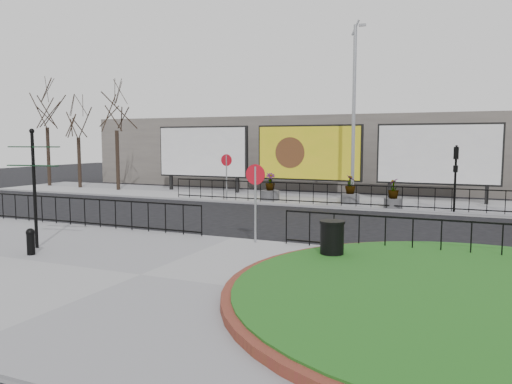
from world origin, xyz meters
The scene contains 25 objects.
ground centered at (0.00, 0.00, 0.00)m, with size 90.00×90.00×0.00m, color black.
pavement_near centered at (0.00, -5.00, 0.06)m, with size 30.00×10.00×0.12m, color gray.
pavement_far centered at (0.00, 12.00, 0.06)m, with size 44.00×6.00×0.12m, color gray.
brick_edge centered at (7.50, -4.00, 0.21)m, with size 10.40×10.40×0.18m, color maroon.
grass_lawn centered at (7.50, -4.00, 0.23)m, with size 10.00×10.00×0.22m, color #1E5416.
railing_near_left centered at (-6.00, -0.30, 0.67)m, with size 10.00×0.10×1.10m, color black, non-canonical shape.
railing_near_right centered at (6.50, -0.30, 0.67)m, with size 9.00×0.10×1.10m, color black, non-canonical shape.
railing_far centered at (1.00, 9.30, 0.67)m, with size 18.00×0.10×1.10m, color black, non-canonical shape.
speed_sign_far centered at (-5.00, 9.40, 1.92)m, with size 0.64×0.07×2.47m.
speed_sign_near centered at (1.00, -0.40, 1.92)m, with size 0.64×0.07×2.47m.
billboard_left centered at (-8.50, 12.97, 2.60)m, with size 6.20×0.31×4.10m.
billboard_mid centered at (-1.50, 12.97, 2.60)m, with size 6.20×0.31×4.10m.
billboard_right centered at (5.50, 12.97, 2.60)m, with size 6.20×0.31×4.10m.
lamp_post centered at (1.51, 11.00, 4.83)m, with size 0.74×0.18×9.23m.
signal_pole_a centered at (6.50, 9.34, 2.10)m, with size 0.22×0.26×3.00m.
tree_left centered at (-14.00, 11.50, 3.62)m, with size 2.00×2.00×7.00m, color #2D2119, non-canonical shape.
tree_mid centered at (-17.50, 11.80, 3.22)m, with size 2.00×2.00×6.20m, color #2D2119, non-canonical shape.
tree_far centered at (-20.50, 12.00, 3.87)m, with size 2.00×2.00×7.50m, color #2D2119, non-canonical shape.
building_backdrop centered at (0.00, 22.00, 2.50)m, with size 40.00×10.00×5.00m, color #6A635D.
fingerpost_sign centered at (-4.69, -3.76, 2.27)m, with size 1.67×0.55×3.56m.
bollard centered at (-4.11, -4.50, 0.53)m, with size 0.24×0.24×0.76m.
litter_bin centered at (3.88, -1.93, 0.68)m, with size 0.67×0.67×1.10m.
planter_a centered at (-2.78, 10.22, 0.62)m, with size 1.01×1.01×1.46m.
planter_b centered at (1.51, 10.52, 0.65)m, with size 0.95×0.95×1.47m.
planter_c centered at (3.77, 9.69, 0.67)m, with size 0.86×0.86×1.41m.
Camera 1 is at (7.22, -14.61, 3.33)m, focal length 35.00 mm.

